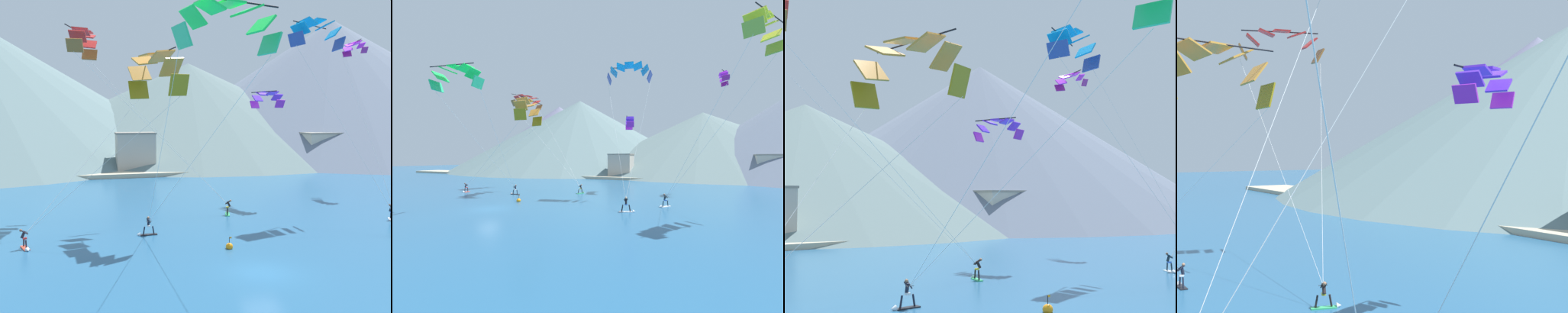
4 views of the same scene
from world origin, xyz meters
TOP-DOWN VIEW (x-y plane):
  - ground_plane at (0.00, 0.00)m, footprint 400.00×400.00m
  - kitesurfer_near_lead at (3.38, 16.47)m, footprint 0.91×1.78m
  - kitesurfer_near_trail at (17.79, 9.90)m, footprint 1.26×1.69m
  - kitesurfer_mid_center at (-15.30, 9.21)m, footprint 0.93×1.78m
  - kitesurfer_far_left at (-5.92, 10.79)m, footprint 1.74×0.52m
  - kitesurfer_far_right at (14.85, 5.14)m, footprint 1.76×1.05m
  - parafoil_kite_near_lead at (-10.46, 19.73)m, footprint 15.38×6.86m
  - parafoil_kite_near_trail at (27.21, 6.04)m, footprint 11.27×7.30m
  - parafoil_kite_mid_center at (-4.75, 12.75)m, footprint 12.75×8.33m
  - parafoil_kite_far_left at (-3.12, -1.84)m, footprint 6.39×13.92m
  - parafoil_kite_far_right at (12.11, 14.74)m, footprint 6.54×11.77m
  - parafoil_kite_distant_high_outer at (9.99, 21.88)m, footprint 2.72×4.78m
  - parafoil_kite_distant_low_drift at (24.67, 26.60)m, footprint 1.73×4.56m
  - race_marker_buoy at (-0.36, 5.43)m, footprint 0.56×0.56m
  - shoreline_strip at (0.00, 50.30)m, footprint 180.00×10.00m
  - shore_building_harbour_front at (36.47, 52.95)m, footprint 8.96×6.19m
  - shore_building_promenade_mid at (-34.82, 53.06)m, footprint 10.10×6.53m
  - shore_building_quay_east at (-1.60, 51.55)m, footprint 6.91×4.67m
  - mountain_peak_west_ridge at (-40.04, 98.95)m, footprint 124.27×124.27m
  - mountain_peak_central_summit at (19.01, 95.53)m, footprint 106.81×106.81m
  - mountain_peak_far_spur at (-55.80, 103.65)m, footprint 98.06×98.06m

SIDE VIEW (x-z plane):
  - ground_plane at x=0.00m, z-range 0.00..0.00m
  - race_marker_buoy at x=-0.36m, z-range -0.35..0.67m
  - shoreline_strip at x=0.00m, z-range 0.00..0.70m
  - kitesurfer_near_trail at x=17.79m, z-range -0.38..1.24m
  - kitesurfer_far_left at x=-5.92m, z-range -0.38..1.26m
  - kitesurfer_mid_center at x=-15.30m, z-range -0.37..1.26m
  - kitesurfer_near_lead at x=3.38m, z-range -0.36..1.27m
  - kitesurfer_far_right at x=14.85m, z-range -0.36..1.38m
  - shore_building_promenade_mid at x=-34.82m, z-range 0.01..4.66m
  - shore_building_harbour_front at x=36.47m, z-range 0.01..6.86m
  - shore_building_quay_east at x=-1.60m, z-range 0.01..7.23m
  - parafoil_kite_distant_high_outer at x=9.99m, z-range 11.24..13.18m
  - mountain_peak_central_summit at x=19.01m, z-range 0.00..24.92m
  - parafoil_kite_mid_center at x=-4.75m, z-range 6.87..21.18m
  - parafoil_kite_far_left at x=-3.12m, z-range 7.68..22.67m
  - parafoil_kite_near_lead at x=-10.46m, z-range 8.77..25.96m
  - parafoil_kite_near_trail at x=27.21m, z-range 8.80..26.18m
  - mountain_peak_far_spur at x=-55.80m, z-range 0.00..35.35m
  - mountain_peak_west_ridge at x=-40.04m, z-range 0.00..36.09m
  - parafoil_kite_far_right at x=12.11m, z-range 9.25..27.62m
  - parafoil_kite_distant_low_drift at x=24.67m, z-range 18.33..20.25m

